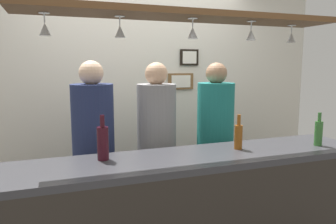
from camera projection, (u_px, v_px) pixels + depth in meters
name	position (u px, v px, depth m)	size (l,w,h in m)	color
back_wall	(137.00, 96.00, 3.53)	(4.40, 0.06, 2.60)	silver
bar_counter	(199.00, 210.00, 2.12)	(2.70, 0.55, 1.01)	#38383D
overhead_glass_rack	(188.00, 15.00, 2.13)	(2.20, 0.36, 0.04)	brown
hanging_wineglass_far_left	(45.00, 28.00, 1.89)	(0.07, 0.07, 0.13)	silver
hanging_wineglass_left	(120.00, 31.00, 2.02)	(0.07, 0.07, 0.13)	silver
hanging_wineglass_center_left	(193.00, 32.00, 2.11)	(0.07, 0.07, 0.13)	silver
hanging_wineglass_center	(251.00, 34.00, 2.25)	(0.07, 0.07, 0.13)	silver
hanging_wineglass_center_right	(291.00, 37.00, 2.49)	(0.07, 0.07, 0.13)	silver
person_left_navy_shirt	(94.00, 142.00, 2.63)	(0.34, 0.34, 1.67)	#2D334C
person_middle_grey_shirt	(157.00, 138.00, 2.82)	(0.34, 0.34, 1.66)	#2D334C
person_right_teal_shirt	(215.00, 134.00, 3.01)	(0.34, 0.34, 1.65)	#2D334C
bottle_beer_amber_tall	(238.00, 136.00, 2.39)	(0.06, 0.06, 0.26)	brown
bottle_wine_dark_red	(103.00, 142.00, 2.11)	(0.08, 0.08, 0.30)	#380F19
bottle_beer_green_import	(319.00, 132.00, 2.49)	(0.06, 0.06, 0.26)	#336B2D
picture_frame_upper_small	(189.00, 57.00, 3.63)	(0.22, 0.02, 0.18)	black
picture_frame_lower_pair	(181.00, 81.00, 3.63)	(0.30, 0.02, 0.18)	brown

